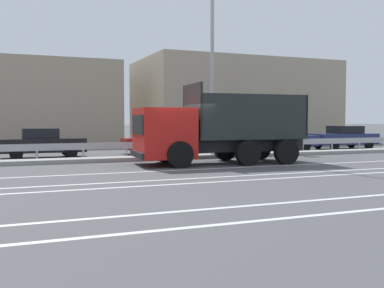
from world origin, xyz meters
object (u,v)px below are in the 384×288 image
median_road_sign (291,133)px  parked_car_4 (167,141)px  dump_truck (200,135)px  street_lamp_2 (214,46)px  parked_car_5 (276,140)px  parked_car_3 (42,143)px  parked_car_6 (344,137)px

median_road_sign → parked_car_4: (-5.79, 3.31, -0.48)m
dump_truck → street_lamp_2: (1.77, 2.50, 4.20)m
parked_car_5 → dump_truck: bearing=130.8°
median_road_sign → street_lamp_2: 6.26m
dump_truck → parked_car_4: (0.58, 5.99, -0.51)m
parked_car_4 → parked_car_5: (6.79, -0.39, -0.03)m
parked_car_3 → median_road_sign: bearing=76.3°
median_road_sign → parked_car_6: (6.18, 3.07, -0.45)m
street_lamp_2 → parked_car_3: bearing=157.6°
median_road_sign → parked_car_6: 6.91m
dump_truck → parked_car_3: (-5.98, 5.69, -0.50)m
parked_car_3 → parked_car_4: (6.56, 0.30, -0.02)m
parked_car_5 → parked_car_6: (5.18, 0.15, 0.06)m
street_lamp_2 → parked_car_4: size_ratio=2.04×
median_road_sign → parked_car_3: 12.73m
parked_car_6 → parked_car_3: bearing=90.9°
parked_car_3 → parked_car_4: 6.57m
median_road_sign → parked_car_4: size_ratio=0.45×
parked_car_4 → parked_car_6: (11.97, -0.24, 0.03)m
parked_car_3 → parked_car_4: bearing=92.6°
median_road_sign → parked_car_5: 3.13m
parked_car_3 → parked_car_5: parked_car_3 is taller
median_road_sign → street_lamp_2: (-4.61, -0.18, 4.24)m
parked_car_4 → parked_car_6: 11.97m
street_lamp_2 → parked_car_6: street_lamp_2 is taller
median_road_sign → parked_car_6: median_road_sign is taller
street_lamp_2 → parked_car_3: street_lamp_2 is taller
parked_car_6 → parked_car_4: bearing=89.5°
street_lamp_2 → parked_car_4: bearing=108.8°
parked_car_3 → street_lamp_2: bearing=67.6°
dump_truck → parked_car_4: 6.04m
median_road_sign → street_lamp_2: street_lamp_2 is taller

